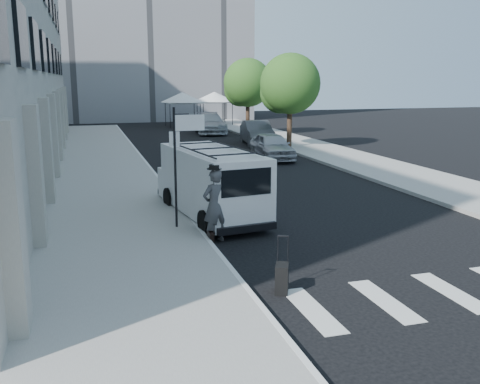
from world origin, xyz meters
TOP-DOWN VIEW (x-y plane):
  - ground at (0.00, 0.00)m, footprint 120.00×120.00m
  - sidewalk_left at (-4.25, 16.00)m, footprint 4.50×48.00m
  - sidewalk_right at (9.00, 20.00)m, footprint 4.00×56.00m
  - building_far at (2.00, 50.00)m, footprint 22.00×12.00m
  - sign_pole at (-2.36, 3.20)m, footprint 1.03×0.07m
  - tree_near at (7.50, 20.15)m, footprint 3.80×3.83m
  - tree_far at (7.50, 29.15)m, footprint 3.80×3.83m
  - tent_left at (4.00, 38.00)m, footprint 4.00×4.00m
  - tent_right at (7.20, 38.50)m, footprint 4.00×4.00m
  - businessman at (-1.75, 1.91)m, footprint 0.87×0.73m
  - briefcase at (-1.90, 1.84)m, footprint 0.13×0.44m
  - suitcase at (-1.26, -2.00)m, footprint 0.42×0.50m
  - cargo_van at (-1.22, 4.70)m, footprint 2.66×6.01m
  - parked_car_a at (5.00, 16.03)m, footprint 1.99×4.46m
  - parked_car_b at (6.37, 22.85)m, footprint 2.35×5.05m
  - parked_car_c at (5.00, 31.13)m, footprint 2.93×5.93m

SIDE VIEW (x-z plane):
  - ground at x=0.00m, z-range 0.00..0.00m
  - sidewalk_left at x=-4.25m, z-range 0.00..0.15m
  - sidewalk_right at x=9.00m, z-range 0.00..0.15m
  - briefcase at x=-1.90m, z-range 0.00..0.34m
  - suitcase at x=-1.26m, z-range -0.28..0.92m
  - parked_car_a at x=5.00m, z-range 0.00..1.49m
  - parked_car_b at x=6.37m, z-range 0.00..1.60m
  - parked_car_c at x=5.00m, z-range 0.00..1.66m
  - businessman at x=-1.75m, z-range 0.00..2.04m
  - cargo_van at x=-1.22m, z-range 0.04..2.24m
  - sign_pole at x=-2.36m, z-range 0.90..4.40m
  - tent_left at x=4.00m, z-range 1.11..4.31m
  - tent_right at x=7.20m, z-range 1.11..4.31m
  - tree_near at x=7.50m, z-range 0.96..6.99m
  - tree_far at x=7.50m, z-range 0.96..6.99m
  - building_far at x=2.00m, z-range 0.00..25.00m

